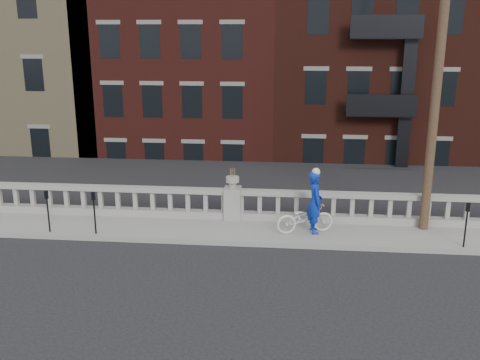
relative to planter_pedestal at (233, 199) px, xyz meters
The scene contains 11 objects.
ground 4.04m from the planter_pedestal, 90.00° to the right, with size 120.00×120.00×0.00m, color black.
sidewalk 1.21m from the planter_pedestal, 90.00° to the right, with size 32.00×2.20×0.15m, color gray.
balustrade 0.19m from the planter_pedestal, ahead, with size 28.00×0.34×1.03m.
planter_pedestal is the anchor object (origin of this frame).
lower_level 19.19m from the planter_pedestal, 88.31° to the left, with size 80.00×44.00×20.80m.
utility_pole 7.61m from the planter_pedestal, ahead, with size 1.60×0.28×10.00m.
parking_meter_b 5.90m from the planter_pedestal, 162.22° to the right, with size 0.10×0.09×1.36m.
parking_meter_c 4.49m from the planter_pedestal, 156.36° to the right, with size 0.10×0.09×1.36m.
parking_meter_d 7.25m from the planter_pedestal, 14.37° to the right, with size 0.10×0.09×1.36m.
bicycle 2.62m from the planter_pedestal, 23.44° to the right, with size 0.64×1.82×0.96m, color silver.
cyclist 2.88m from the planter_pedestal, 20.32° to the right, with size 0.72×0.47×1.97m, color #0B2AAD.
Camera 1 is at (1.90, -13.03, 6.20)m, focal length 40.00 mm.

